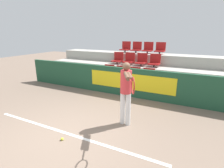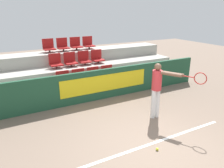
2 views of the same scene
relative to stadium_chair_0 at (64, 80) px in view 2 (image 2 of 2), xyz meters
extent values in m
plane|color=#7A6656|center=(0.89, -3.99, -0.69)|extent=(30.00, 30.00, 0.00)
cube|color=white|center=(0.89, -3.84, -0.68)|extent=(4.88, 0.08, 0.01)
cube|color=#1E4C33|center=(0.89, -0.69, -0.14)|extent=(9.22, 0.12, 1.10)
cube|color=yellow|center=(1.31, -0.76, -0.08)|extent=(3.34, 0.02, 0.61)
cube|color=#ADA89E|center=(0.89, -0.13, -0.46)|extent=(8.82, 0.97, 0.46)
cube|color=#ADA89E|center=(0.89, 0.85, -0.22)|extent=(8.82, 0.97, 0.93)
cube|color=#ADA89E|center=(0.89, 1.82, 0.01)|extent=(8.82, 0.97, 1.39)
cylinder|color=#333333|center=(0.00, -0.08, -0.17)|extent=(0.07, 0.07, 0.11)
cube|color=#A31919|center=(0.00, -0.08, -0.09)|extent=(0.47, 0.41, 0.05)
cube|color=#A31919|center=(0.00, 0.11, 0.13)|extent=(0.47, 0.04, 0.39)
cylinder|color=#333333|center=(0.60, -0.08, -0.17)|extent=(0.07, 0.07, 0.11)
cube|color=#A31919|center=(0.60, -0.08, -0.09)|extent=(0.47, 0.41, 0.05)
cube|color=#A31919|center=(0.60, 0.11, 0.13)|extent=(0.47, 0.04, 0.39)
cylinder|color=#333333|center=(1.19, -0.08, -0.17)|extent=(0.07, 0.07, 0.11)
cube|color=#A31919|center=(1.19, -0.08, -0.09)|extent=(0.47, 0.41, 0.05)
cube|color=#A31919|center=(1.19, 0.11, 0.13)|extent=(0.47, 0.04, 0.39)
cylinder|color=#333333|center=(1.79, -0.08, -0.17)|extent=(0.07, 0.07, 0.11)
cube|color=#A31919|center=(1.79, -0.08, -0.09)|extent=(0.47, 0.41, 0.05)
cube|color=#A31919|center=(1.79, 0.11, 0.13)|extent=(0.47, 0.04, 0.39)
cylinder|color=#333333|center=(0.00, 0.89, 0.30)|extent=(0.07, 0.07, 0.11)
cube|color=#A31919|center=(0.00, 0.89, 0.38)|extent=(0.47, 0.41, 0.05)
cube|color=#A31919|center=(0.00, 1.08, 0.60)|extent=(0.47, 0.04, 0.39)
cylinder|color=#333333|center=(0.60, 0.89, 0.30)|extent=(0.07, 0.07, 0.11)
cube|color=#A31919|center=(0.60, 0.89, 0.38)|extent=(0.47, 0.41, 0.05)
cube|color=#A31919|center=(0.60, 1.08, 0.60)|extent=(0.47, 0.04, 0.39)
cylinder|color=#333333|center=(1.19, 0.89, 0.30)|extent=(0.07, 0.07, 0.11)
cube|color=#A31919|center=(1.19, 0.89, 0.38)|extent=(0.47, 0.41, 0.05)
cube|color=#A31919|center=(1.19, 1.08, 0.60)|extent=(0.47, 0.04, 0.39)
cylinder|color=#333333|center=(1.79, 0.89, 0.30)|extent=(0.07, 0.07, 0.11)
cube|color=#A31919|center=(1.79, 0.89, 0.38)|extent=(0.47, 0.41, 0.05)
cube|color=#A31919|center=(1.79, 1.08, 0.60)|extent=(0.47, 0.04, 0.39)
cylinder|color=#333333|center=(0.00, 1.87, 0.76)|extent=(0.07, 0.07, 0.11)
cube|color=#A31919|center=(0.00, 1.87, 0.84)|extent=(0.47, 0.41, 0.05)
cube|color=#A31919|center=(0.00, 2.05, 1.06)|extent=(0.47, 0.04, 0.39)
cylinder|color=#333333|center=(0.60, 1.87, 0.76)|extent=(0.07, 0.07, 0.11)
cube|color=#A31919|center=(0.60, 1.87, 0.84)|extent=(0.47, 0.41, 0.05)
cube|color=#A31919|center=(0.60, 2.05, 1.06)|extent=(0.47, 0.04, 0.39)
cylinder|color=#333333|center=(1.19, 1.87, 0.76)|extent=(0.07, 0.07, 0.11)
cube|color=#A31919|center=(1.19, 1.87, 0.84)|extent=(0.47, 0.41, 0.05)
cube|color=#A31919|center=(1.19, 2.05, 1.06)|extent=(0.47, 0.04, 0.39)
cylinder|color=#333333|center=(1.79, 1.87, 0.76)|extent=(0.07, 0.07, 0.11)
cube|color=#A31919|center=(1.79, 1.87, 0.84)|extent=(0.47, 0.41, 0.05)
cube|color=#A31919|center=(1.79, 2.05, 1.06)|extent=(0.47, 0.04, 0.39)
cylinder|color=silver|center=(1.88, -2.76, -0.25)|extent=(0.13, 0.13, 0.89)
cylinder|color=silver|center=(2.04, -2.76, -0.25)|extent=(0.13, 0.13, 0.89)
cylinder|color=red|center=(1.96, -2.76, 0.49)|extent=(0.28, 0.28, 0.59)
sphere|color=brown|center=(1.96, -2.76, 0.89)|extent=(0.20, 0.20, 0.20)
cylinder|color=brown|center=(2.12, -3.14, 0.75)|extent=(0.35, 0.55, 0.09)
cylinder|color=brown|center=(2.20, -3.14, 0.75)|extent=(0.35, 0.55, 0.09)
cylinder|color=#AD231E|center=(2.37, -3.52, 0.75)|extent=(0.17, 0.28, 0.03)
torus|color=#AD231E|center=(2.51, -3.78, 0.75)|extent=(0.17, 0.30, 0.32)
sphere|color=#CCDB33|center=(0.97, -4.11, -0.66)|extent=(0.07, 0.07, 0.07)
camera|label=1|loc=(3.54, -6.70, 1.67)|focal=28.00mm
camera|label=2|loc=(-2.00, -7.40, 2.43)|focal=35.00mm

